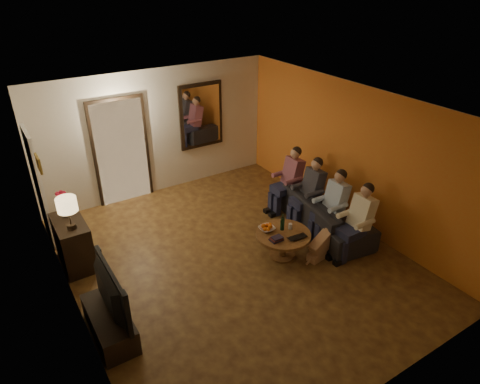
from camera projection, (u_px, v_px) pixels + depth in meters
floor at (234, 259)px, 7.16m from camera, size 5.00×6.00×0.01m
ceiling at (233, 108)px, 5.93m from camera, size 5.00×6.00×0.01m
back_wall at (157, 133)px, 8.78m from camera, size 5.00×0.02×2.60m
front_wall at (390, 308)px, 4.31m from camera, size 5.00×0.02×2.60m
left_wall at (65, 240)px, 5.37m from camera, size 0.02×6.00×2.60m
right_wall at (351, 156)px, 7.73m from camera, size 0.02×6.00×2.60m
orange_accent at (351, 156)px, 7.72m from camera, size 0.01×6.00×2.60m
kitchen_doorway at (121, 152)px, 8.51m from camera, size 1.00×0.06×2.10m
door_trim at (122, 152)px, 8.50m from camera, size 1.12×0.04×2.22m
fridge_glimpse at (134, 156)px, 8.70m from camera, size 0.45×0.03×1.70m
mirror_frame at (201, 116)px, 9.13m from camera, size 1.00×0.05×1.40m
mirror_glass at (202, 116)px, 9.10m from camera, size 0.86×0.02×1.26m
white_door at (39, 188)px, 7.23m from camera, size 0.06×0.85×2.04m
framed_art at (39, 164)px, 6.09m from camera, size 0.03×0.28×0.24m
art_canvas at (40, 163)px, 6.10m from camera, size 0.01×0.22×0.18m
dresser at (73, 243)px, 6.87m from camera, size 0.45×0.90×0.80m
table_lamp at (69, 213)px, 6.39m from camera, size 0.30×0.30×0.54m
flower_vase at (63, 204)px, 6.74m from camera, size 0.14×0.14×0.44m
tv_stand at (110, 323)px, 5.63m from camera, size 0.45×1.10×0.37m
tv at (104, 293)px, 5.38m from camera, size 1.17×0.15×0.68m
sofa at (324, 213)px, 7.88m from camera, size 2.27×1.17×0.63m
person_a at (358, 223)px, 7.03m from camera, size 0.60×0.40×1.20m
person_b at (333, 208)px, 7.47m from camera, size 0.60×0.40×1.20m
person_c at (310, 194)px, 7.92m from camera, size 0.60×0.40×1.20m
person_d at (290, 182)px, 8.37m from camera, size 0.60×0.40×1.20m
dog at (321, 243)px, 7.07m from camera, size 0.59×0.33×0.56m
coffee_table at (283, 245)px, 7.14m from camera, size 0.95×0.95×0.45m
bowl at (267, 229)px, 7.09m from camera, size 0.26×0.26×0.06m
oranges at (267, 225)px, 7.06m from camera, size 0.20×0.20×0.08m
wine_bottle at (283, 222)px, 7.05m from camera, size 0.07×0.07×0.31m
wine_glass at (290, 226)px, 7.13m from camera, size 0.06×0.06×0.10m
book_stack at (276, 239)px, 6.83m from camera, size 0.20×0.15×0.07m
laptop at (299, 239)px, 6.86m from camera, size 0.35×0.24×0.03m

